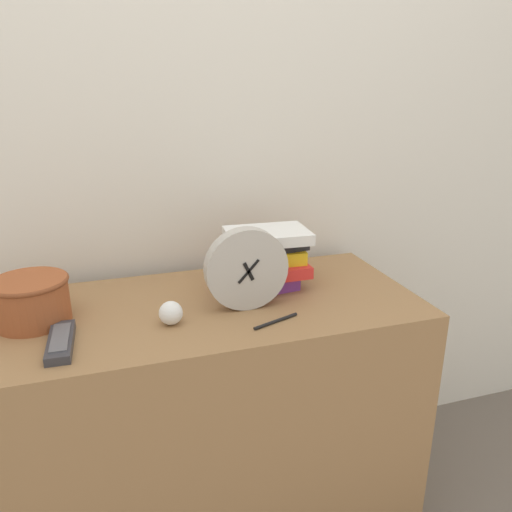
{
  "coord_description": "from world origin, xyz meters",
  "views": [
    {
      "loc": [
        -0.17,
        -0.91,
        1.3
      ],
      "look_at": [
        0.21,
        0.26,
        0.87
      ],
      "focal_mm": 35.0,
      "sensor_mm": 36.0,
      "label": 1
    }
  ],
  "objects_px": {
    "desk_clock": "(247,269)",
    "basket": "(31,299)",
    "tv_remote": "(61,341)",
    "pen": "(276,321)",
    "book_stack": "(264,258)",
    "crumpled_paper_ball": "(171,313)"
  },
  "relations": [
    {
      "from": "desk_clock",
      "to": "tv_remote",
      "type": "height_order",
      "value": "desk_clock"
    },
    {
      "from": "tv_remote",
      "to": "pen",
      "type": "height_order",
      "value": "tv_remote"
    },
    {
      "from": "book_stack",
      "to": "pen",
      "type": "bearing_deg",
      "value": -101.64
    },
    {
      "from": "book_stack",
      "to": "crumpled_paper_ball",
      "type": "bearing_deg",
      "value": -151.46
    },
    {
      "from": "book_stack",
      "to": "pen",
      "type": "relative_size",
      "value": 1.94
    },
    {
      "from": "book_stack",
      "to": "basket",
      "type": "relative_size",
      "value": 1.34
    },
    {
      "from": "tv_remote",
      "to": "pen",
      "type": "distance_m",
      "value": 0.49
    },
    {
      "from": "crumpled_paper_ball",
      "to": "pen",
      "type": "bearing_deg",
      "value": -16.36
    },
    {
      "from": "crumpled_paper_ball",
      "to": "pen",
      "type": "relative_size",
      "value": 0.46
    },
    {
      "from": "desk_clock",
      "to": "book_stack",
      "type": "relative_size",
      "value": 0.87
    },
    {
      "from": "tv_remote",
      "to": "basket",
      "type": "bearing_deg",
      "value": 114.9
    },
    {
      "from": "desk_clock",
      "to": "tv_remote",
      "type": "relative_size",
      "value": 1.2
    },
    {
      "from": "basket",
      "to": "crumpled_paper_ball",
      "type": "height_order",
      "value": "basket"
    },
    {
      "from": "desk_clock",
      "to": "basket",
      "type": "bearing_deg",
      "value": 171.23
    },
    {
      "from": "tv_remote",
      "to": "crumpled_paper_ball",
      "type": "bearing_deg",
      "value": 7.57
    },
    {
      "from": "desk_clock",
      "to": "basket",
      "type": "relative_size",
      "value": 1.16
    },
    {
      "from": "pen",
      "to": "tv_remote",
      "type": "bearing_deg",
      "value": 175.56
    },
    {
      "from": "basket",
      "to": "pen",
      "type": "height_order",
      "value": "basket"
    },
    {
      "from": "desk_clock",
      "to": "basket",
      "type": "distance_m",
      "value": 0.52
    },
    {
      "from": "tv_remote",
      "to": "desk_clock",
      "type": "bearing_deg",
      "value": 8.35
    },
    {
      "from": "tv_remote",
      "to": "pen",
      "type": "relative_size",
      "value": 1.41
    },
    {
      "from": "desk_clock",
      "to": "tv_remote",
      "type": "bearing_deg",
      "value": -171.65
    }
  ]
}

